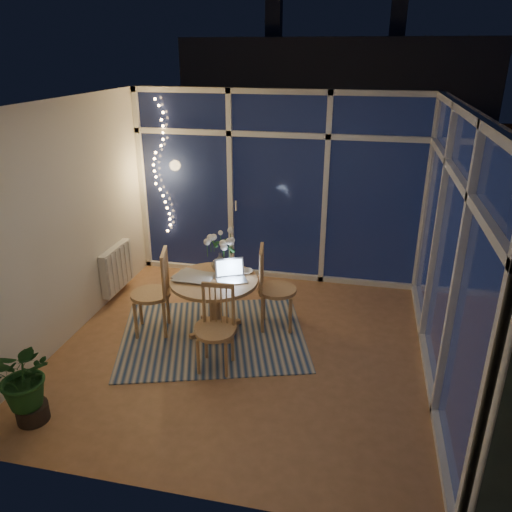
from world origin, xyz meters
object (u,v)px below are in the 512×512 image
at_px(dining_table, 215,306).
at_px(potted_plant, 27,384).
at_px(chair_front, 215,330).
at_px(chair_right, 277,288).
at_px(flower_vase, 220,262).
at_px(chair_left, 150,292).
at_px(laptop, 231,271).

distance_m(dining_table, potted_plant, 2.13).
bearing_deg(chair_front, potted_plant, -142.99).
bearing_deg(chair_front, dining_table, 105.16).
relative_size(chair_right, flower_vase, 4.85).
distance_m(dining_table, chair_front, 0.73).
relative_size(chair_front, flower_vase, 4.34).
xyz_separation_m(chair_left, laptop, (0.91, 0.16, 0.28)).
xyz_separation_m(laptop, potted_plant, (-1.36, -1.80, -0.41)).
height_order(dining_table, flower_vase, flower_vase).
bearing_deg(dining_table, chair_front, -72.95).
bearing_deg(chair_left, chair_right, 91.98).
height_order(chair_left, chair_right, chair_left).
bearing_deg(potted_plant, dining_table, 57.26).
relative_size(flower_vase, potted_plant, 0.28).
bearing_deg(chair_front, flower_vase, 100.45).
xyz_separation_m(dining_table, chair_front, (0.21, -0.69, 0.12)).
bearing_deg(chair_left, flower_vase, 103.97).
relative_size(dining_table, laptop, 3.01).
distance_m(chair_left, chair_front, 1.07).
xyz_separation_m(flower_vase, potted_plant, (-1.16, -2.04, -0.40)).
bearing_deg(chair_right, dining_table, 102.71).
bearing_deg(laptop, chair_front, -115.01).
bearing_deg(potted_plant, chair_right, 48.48).
distance_m(dining_table, flower_vase, 0.50).
height_order(laptop, flower_vase, laptop).
height_order(laptop, potted_plant, laptop).
distance_m(chair_right, laptop, 0.61).
relative_size(chair_left, flower_vase, 4.87).
height_order(chair_front, flower_vase, chair_front).
relative_size(chair_left, chair_right, 1.00).
distance_m(chair_right, potted_plant, 2.76).
height_order(chair_left, chair_front, chair_left).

